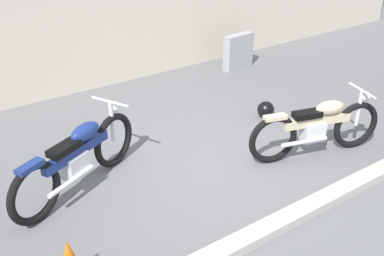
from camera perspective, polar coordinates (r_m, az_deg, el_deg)
ground_plane at (r=6.53m, az=3.53°, el=-5.11°), size 40.00×40.00×0.00m
building_wall at (r=9.05m, az=-12.05°, el=15.12°), size 18.00×0.30×3.29m
curb_strip at (r=5.69m, az=12.29°, el=-10.72°), size 18.00×0.24×0.12m
stone_marker at (r=10.14m, az=5.78°, el=9.48°), size 0.73×0.26×0.75m
helmet at (r=8.00m, az=9.16°, el=2.29°), size 0.29×0.29×0.29m
motorcycle_blue at (r=6.03m, az=-13.97°, el=-3.60°), size 2.06×1.12×1.00m
motorcycle_cream at (r=6.89m, az=15.36°, el=0.16°), size 2.07×0.83×0.96m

